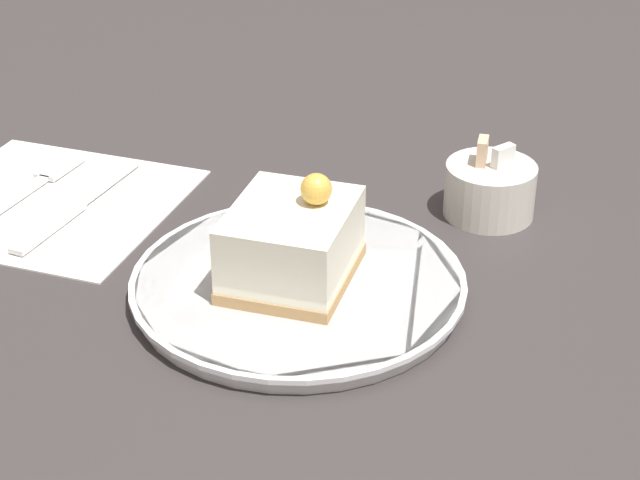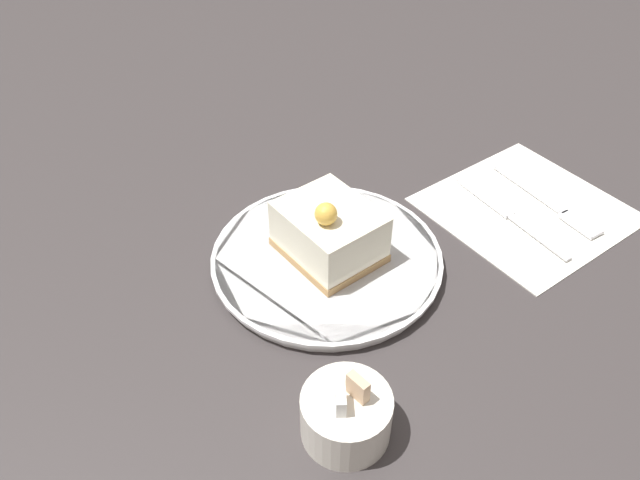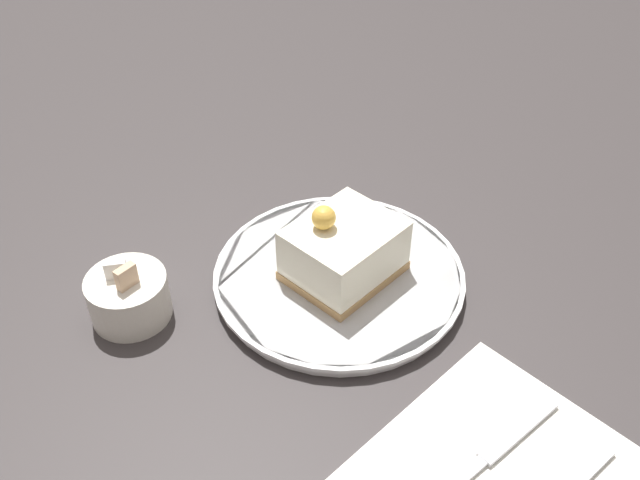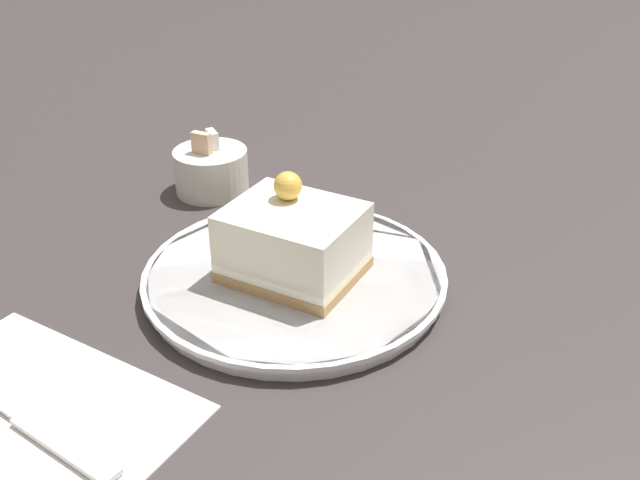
# 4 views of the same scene
# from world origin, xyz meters

# --- Properties ---
(ground_plane) EXTENTS (4.00, 4.00, 0.00)m
(ground_plane) POSITION_xyz_m (0.00, 0.00, 0.00)
(ground_plane) COLOR #383333
(plate) EXTENTS (0.25, 0.25, 0.01)m
(plate) POSITION_xyz_m (0.01, 0.01, 0.01)
(plate) COLOR white
(plate) RESTS_ON ground_plane
(cake_slice) EXTENTS (0.11, 0.12, 0.08)m
(cake_slice) POSITION_xyz_m (0.01, 0.01, 0.04)
(cake_slice) COLOR #AD8451
(cake_slice) RESTS_ON plate
(knife) EXTENTS (0.03, 0.18, 0.00)m
(knife) POSITION_xyz_m (-0.22, 0.02, 0.01)
(knife) COLOR silver
(knife) RESTS_ON napkin
(sugar_bowl) EXTENTS (0.08, 0.08, 0.07)m
(sugar_bowl) POSITION_xyz_m (0.08, 0.20, 0.02)
(sugar_bowl) COLOR silver
(sugar_bowl) RESTS_ON ground_plane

